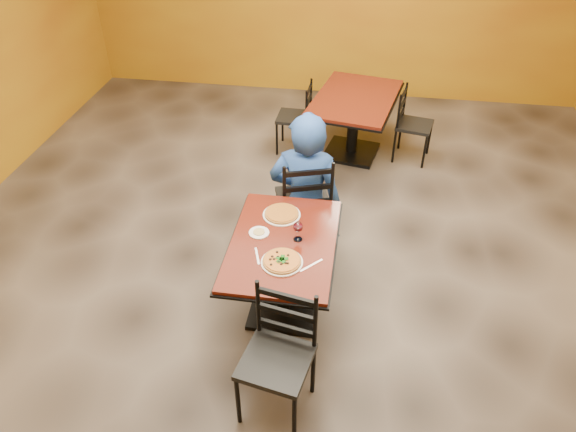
% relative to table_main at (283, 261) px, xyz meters
% --- Properties ---
extents(floor, '(7.00, 8.00, 0.01)m').
position_rel_table_main_xyz_m(floor, '(0.00, 0.50, -0.56)').
color(floor, black).
rests_on(floor, ground).
extents(table_main, '(0.83, 1.23, 0.75)m').
position_rel_table_main_xyz_m(table_main, '(0.00, 0.00, 0.00)').
color(table_main, '#5B180E').
rests_on(table_main, floor).
extents(table_second, '(1.15, 1.51, 0.75)m').
position_rel_table_main_xyz_m(table_second, '(0.41, 2.71, 0.01)').
color(table_second, '#5B180E').
rests_on(table_second, floor).
extents(chair_main_near, '(0.52, 0.52, 0.98)m').
position_rel_table_main_xyz_m(chair_main_near, '(0.10, -0.92, -0.07)').
color(chair_main_near, black).
rests_on(chair_main_near, floor).
extents(chair_main_far, '(0.58, 0.58, 1.03)m').
position_rel_table_main_xyz_m(chair_main_far, '(0.04, 0.90, -0.04)').
color(chair_main_far, black).
rests_on(chair_main_far, floor).
extents(chair_second_left, '(0.40, 0.40, 0.87)m').
position_rel_table_main_xyz_m(chair_second_left, '(-0.31, 2.71, -0.12)').
color(chair_second_left, black).
rests_on(chair_second_left, floor).
extents(chair_second_right, '(0.47, 0.47, 0.87)m').
position_rel_table_main_xyz_m(chair_second_right, '(1.13, 2.71, -0.12)').
color(chair_second_right, black).
rests_on(chair_second_right, floor).
extents(diner, '(0.70, 0.47, 1.41)m').
position_rel_table_main_xyz_m(diner, '(0.07, 0.89, 0.15)').
color(diner, navy).
rests_on(diner, floor).
extents(plate_main, '(0.31, 0.31, 0.01)m').
position_rel_table_main_xyz_m(plate_main, '(0.03, -0.24, 0.20)').
color(plate_main, white).
rests_on(plate_main, table_main).
extents(pizza_main, '(0.28, 0.28, 0.02)m').
position_rel_table_main_xyz_m(pizza_main, '(0.03, -0.24, 0.21)').
color(pizza_main, '#962B0A').
rests_on(pizza_main, plate_main).
extents(plate_far, '(0.31, 0.31, 0.01)m').
position_rel_table_main_xyz_m(plate_far, '(-0.07, 0.33, 0.20)').
color(plate_far, white).
rests_on(plate_far, table_main).
extents(pizza_far, '(0.28, 0.28, 0.02)m').
position_rel_table_main_xyz_m(pizza_far, '(-0.07, 0.33, 0.21)').
color(pizza_far, gold).
rests_on(pizza_far, plate_far).
extents(side_plate, '(0.16, 0.16, 0.01)m').
position_rel_table_main_xyz_m(side_plate, '(-0.20, 0.08, 0.20)').
color(side_plate, white).
rests_on(side_plate, table_main).
extents(dip, '(0.09, 0.09, 0.01)m').
position_rel_table_main_xyz_m(dip, '(-0.20, 0.08, 0.21)').
color(dip, tan).
rests_on(dip, side_plate).
extents(wine_glass, '(0.08, 0.08, 0.18)m').
position_rel_table_main_xyz_m(wine_glass, '(0.11, 0.05, 0.28)').
color(wine_glass, white).
rests_on(wine_glass, table_main).
extents(fork, '(0.08, 0.18, 0.00)m').
position_rel_table_main_xyz_m(fork, '(-0.16, -0.19, 0.20)').
color(fork, silver).
rests_on(fork, table_main).
extents(knife, '(0.15, 0.16, 0.00)m').
position_rel_table_main_xyz_m(knife, '(0.25, -0.23, 0.20)').
color(knife, silver).
rests_on(knife, table_main).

